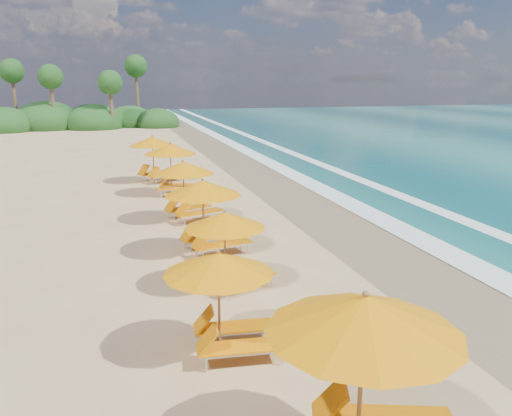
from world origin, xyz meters
The scene contains 11 objects.
ground centered at (0.00, 0.00, 0.00)m, with size 160.00×160.00×0.00m, color tan.
wet_sand centered at (4.00, 0.00, 0.01)m, with size 4.00×160.00×0.01m, color olive.
surf_foam centered at (6.70, 0.00, 0.03)m, with size 4.00×160.00×0.01m.
station_0 centered at (-1.28, -10.46, 1.51)m, with size 3.42×3.35×2.69m.
station_1 centered at (-2.51, -6.81, 1.22)m, with size 2.50×2.36×2.18m.
station_2 centered at (-1.69, -3.53, 1.19)m, with size 2.75×2.71×2.13m.
station_3 centered at (-1.69, -0.60, 1.35)m, with size 2.97×2.87×2.42m.
station_4 centered at (-1.73, 3.46, 1.34)m, with size 3.04×2.98×2.38m.
station_5 centered at (-1.63, 8.22, 1.39)m, with size 3.15×3.07×2.48m.
station_6 centered at (-2.17, 11.76, 1.40)m, with size 3.31×3.31×2.49m.
treeline centered at (-9.94, 45.51, 1.00)m, with size 25.80×8.80×9.74m.
Camera 1 is at (-4.54, -16.01, 5.33)m, focal length 36.47 mm.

